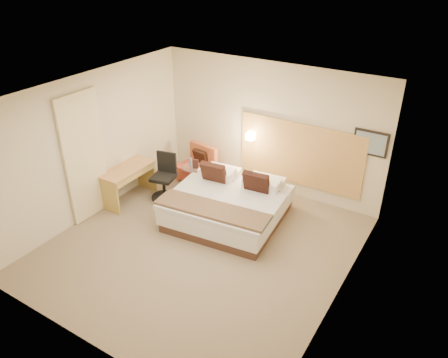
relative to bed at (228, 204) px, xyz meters
The scene contains 19 objects.
floor 1.04m from the bed, 87.37° to the right, with size 4.80×5.00×0.02m, color #826F57.
ceiling 2.59m from the bed, 87.37° to the right, with size 4.80×5.00×0.02m, color white.
wall_back 1.84m from the bed, 88.29° to the left, with size 4.80×0.02×2.70m, color beige.
wall_front 3.65m from the bed, 89.26° to the right, with size 4.80×0.02×2.70m, color beige.
wall_left 2.76m from the bed, 157.30° to the right, with size 0.02×5.00×2.70m, color beige.
wall_right 2.84m from the bed, 21.94° to the right, with size 0.02×5.00×2.70m, color beige.
headboard_panel 1.77m from the bed, 63.28° to the left, with size 2.60×0.04×1.30m, color tan.
art_frame 2.81m from the bed, 35.82° to the left, with size 0.62×0.03×0.47m, color black.
art_canvas 2.80m from the bed, 35.45° to the left, with size 0.54×0.01×0.39m, color #768EA3.
lamp_arm 1.68m from the bed, 102.01° to the left, with size 0.02×0.02×0.12m, color white.
lamp_shade 1.63m from the bed, 102.52° to the left, with size 0.15×0.15×0.15m, color #FFEDC6.
curtain 2.78m from the bed, 151.84° to the right, with size 0.06×0.90×2.42m, color beige.
bottle_a 1.50m from the bed, 154.03° to the left, with size 0.05×0.05×0.18m, color #7793B8.
menu_folder 1.35m from the bed, 152.55° to the left, with size 0.12×0.05×0.20m, color #3B1D18.
bed is the anchor object (origin of this frame).
lounge_chair 1.70m from the bed, 144.76° to the left, with size 0.82×0.74×0.77m.
side_table 1.40m from the bed, 154.11° to the left, with size 0.58×0.58×0.50m.
desk 2.13m from the bed, 167.64° to the right, with size 0.54×1.16×0.72m.
desk_chair 1.52m from the bed, behind, with size 0.65×0.65×0.96m.
Camera 1 is at (3.56, -4.98, 4.67)m, focal length 35.00 mm.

